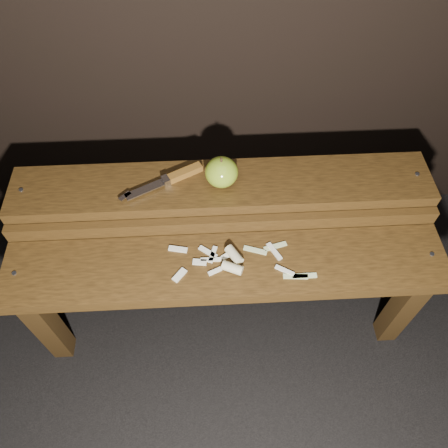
{
  "coord_description": "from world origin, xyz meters",
  "views": [
    {
      "loc": [
        -0.04,
        -0.65,
        1.43
      ],
      "look_at": [
        0.0,
        0.06,
        0.45
      ],
      "focal_mm": 35.0,
      "sensor_mm": 36.0,
      "label": 1
    }
  ],
  "objects_px": {
    "apple": "(221,172)",
    "knife": "(175,177)",
    "bench_front_tier": "(226,279)",
    "bench_rear_tier": "(222,202)"
  },
  "relations": [
    {
      "from": "bench_front_tier",
      "to": "bench_rear_tier",
      "type": "xyz_separation_m",
      "value": [
        0.0,
        0.23,
        0.06
      ]
    },
    {
      "from": "apple",
      "to": "knife",
      "type": "bearing_deg",
      "value": 172.55
    },
    {
      "from": "bench_rear_tier",
      "to": "apple",
      "type": "height_order",
      "value": "apple"
    },
    {
      "from": "knife",
      "to": "bench_rear_tier",
      "type": "bearing_deg",
      "value": -9.22
    },
    {
      "from": "bench_front_tier",
      "to": "apple",
      "type": "bearing_deg",
      "value": 90.27
    },
    {
      "from": "bench_rear_tier",
      "to": "knife",
      "type": "bearing_deg",
      "value": 170.78
    },
    {
      "from": "bench_front_tier",
      "to": "knife",
      "type": "relative_size",
      "value": 5.14
    },
    {
      "from": "bench_front_tier",
      "to": "bench_rear_tier",
      "type": "relative_size",
      "value": 1.0
    },
    {
      "from": "bench_front_tier",
      "to": "bench_rear_tier",
      "type": "distance_m",
      "value": 0.23
    },
    {
      "from": "apple",
      "to": "knife",
      "type": "relative_size",
      "value": 0.41
    }
  ]
}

